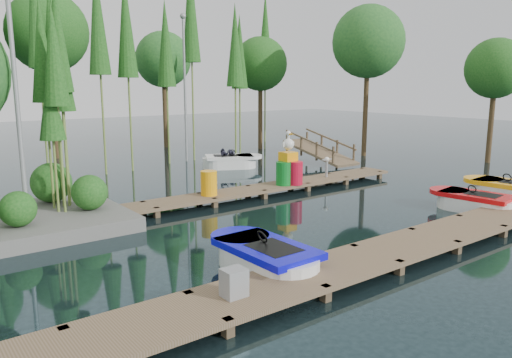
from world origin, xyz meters
TOP-DOWN VIEW (x-y plane):
  - ground_plane at (0.00, 0.00)m, footprint 90.00×90.00m
  - near_dock at (0.00, -4.50)m, footprint 18.00×1.50m
  - far_dock at (1.00, 2.50)m, footprint 15.00×1.20m
  - tree_screen at (-2.04, 10.60)m, footprint 34.42×18.53m
  - lamp_island at (-5.50, 2.50)m, footprint 0.30×0.30m
  - lamp_rear at (4.00, 11.00)m, footprint 0.30×0.30m
  - ramp at (9.00, 6.50)m, footprint 1.50×3.94m
  - boat_blue at (-2.16, -3.34)m, footprint 1.37×2.92m
  - boat_red at (6.20, -3.22)m, footprint 1.56×2.80m
  - boat_yellow_near at (8.61, -3.11)m, footprint 1.54×3.02m
  - boat_white_far at (4.62, 7.96)m, footprint 3.08×2.39m
  - utility_cabinet at (-3.75, -4.50)m, footprint 0.41×0.34m
  - yellow_barrel at (0.08, 2.50)m, footprint 0.54×0.54m
  - drum_cluster at (3.42, 2.35)m, footprint 1.12×1.03m
  - seagull_post at (5.47, 2.50)m, footprint 0.49×0.27m

SIDE VIEW (x-z plane):
  - ground_plane at x=0.00m, z-range 0.00..0.00m
  - far_dock at x=1.00m, z-range -0.02..0.48m
  - near_dock at x=0.00m, z-range -0.02..0.48m
  - boat_red at x=6.20m, z-range -0.19..0.71m
  - boat_blue at x=-2.16m, z-range -0.21..0.77m
  - boat_yellow_near at x=8.61m, z-range -0.21..0.78m
  - boat_white_far at x=4.62m, z-range -0.37..0.96m
  - utility_cabinet at x=-3.75m, z-range 0.30..0.80m
  - ramp at x=9.00m, z-range -0.16..1.33m
  - yellow_barrel at x=0.08m, z-range 0.30..1.11m
  - seagull_post at x=5.47m, z-range 0.44..1.23m
  - drum_cluster at x=3.42m, z-range -0.10..1.84m
  - lamp_island at x=-5.50m, z-range 0.64..7.89m
  - lamp_rear at x=4.00m, z-range 0.64..7.89m
  - tree_screen at x=-2.04m, z-range 0.96..11.27m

